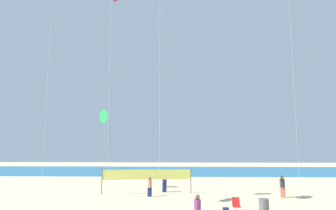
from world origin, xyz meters
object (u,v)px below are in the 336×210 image
beachgoer_charcoal_shirt (282,186)px  trash_barrel (264,205)px  volleyball_net (147,176)px  beachgoer_coral_shirt (150,186)px  beachgoer_navy_shirt (164,182)px  beach_handbag (226,210)px  folding_beach_chair (236,204)px  kite_green_delta (105,116)px  beachgoer_plum_shirt (197,209)px

beachgoer_charcoal_shirt → trash_barrel: beachgoer_charcoal_shirt is taller
volleyball_net → trash_barrel: bearing=-39.7°
beachgoer_coral_shirt → trash_barrel: size_ratio=1.91×
beachgoer_navy_shirt → beachgoer_charcoal_shirt: (10.21, -2.69, 0.02)m
beach_handbag → volleyball_net: bearing=129.5°
beachgoer_charcoal_shirt → folding_beach_chair: (-4.98, -5.39, -0.52)m
trash_barrel → beach_handbag: size_ratio=2.22×
beachgoer_navy_shirt → folding_beach_chair: (5.24, -8.09, -0.50)m
beachgoer_coral_shirt → volleyball_net: bearing=-84.6°
beachgoer_navy_shirt → folding_beach_chair: beachgoer_navy_shirt is taller
beachgoer_charcoal_shirt → kite_green_delta: (-16.56, 4.45, 6.43)m
trash_barrel → beachgoer_plum_shirt: bearing=-141.8°
beachgoer_charcoal_shirt → volleyball_net: (-11.78, 1.54, 0.65)m
beachgoer_charcoal_shirt → kite_green_delta: 18.31m
volleyball_net → beachgoer_plum_shirt: bearing=-70.0°
trash_barrel → beach_handbag: bearing=-176.4°
kite_green_delta → folding_beach_chair: bearing=-40.4°
beachgoer_navy_shirt → trash_barrel: 10.89m
beachgoer_coral_shirt → beach_handbag: 8.23m
kite_green_delta → beachgoer_coral_shirt: bearing=-39.6°
beachgoer_navy_shirt → beach_handbag: beachgoer_navy_shirt is taller
folding_beach_chair → beach_handbag: folding_beach_chair is taller
beachgoer_charcoal_shirt → kite_green_delta: bearing=23.1°
beachgoer_navy_shirt → volleyball_net: (-1.57, -1.15, 0.67)m
beachgoer_charcoal_shirt → trash_barrel: (-3.18, -5.60, -0.55)m
trash_barrel → beachgoer_coral_shirt: bearing=144.9°
kite_green_delta → beachgoer_charcoal_shirt: bearing=-15.0°
beachgoer_charcoal_shirt → volleyball_net: bearing=30.8°
beachgoer_navy_shirt → trash_barrel: beachgoer_navy_shirt is taller
folding_beach_chair → beachgoer_coral_shirt: bearing=147.2°
beachgoer_navy_shirt → trash_barrel: (7.03, -8.30, -0.53)m
beachgoer_navy_shirt → trash_barrel: size_ratio=2.07×
folding_beach_chair → trash_barrel: folding_beach_chair is taller
beachgoer_coral_shirt → beachgoer_plum_shirt: beachgoer_plum_shirt is taller
beachgoer_charcoal_shirt → trash_barrel: bearing=98.6°
beachgoer_plum_shirt → folding_beach_chair: beachgoer_plum_shirt is taller
beachgoer_charcoal_shirt → beachgoer_plum_shirt: size_ratio=1.08×
beachgoer_coral_shirt → beachgoer_plum_shirt: size_ratio=0.97×
beach_handbag → kite_green_delta: (-10.81, 10.22, 7.26)m
beachgoer_coral_shirt → beachgoer_charcoal_shirt: bearing=168.5°
beachgoer_navy_shirt → beachgoer_charcoal_shirt: beachgoer_charcoal_shirt is taller
beachgoer_navy_shirt → beachgoer_charcoal_shirt: bearing=109.1°
kite_green_delta → beach_handbag: bearing=-43.4°
beach_handbag → kite_green_delta: 16.55m
beachgoer_plum_shirt → beach_handbag: (2.10, 3.52, -0.76)m
folding_beach_chair → volleyball_net: (-6.81, 6.93, 1.17)m
beachgoer_charcoal_shirt → beach_handbag: beachgoer_charcoal_shirt is taller
trash_barrel → kite_green_delta: bearing=143.1°
beachgoer_navy_shirt → beachgoer_coral_shirt: bearing=8.7°
volleyball_net → kite_green_delta: 8.04m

